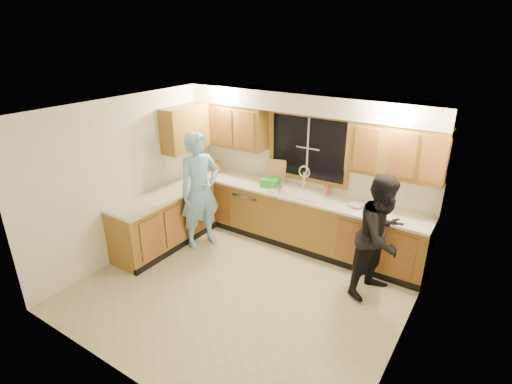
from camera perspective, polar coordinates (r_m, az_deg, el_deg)
floor at (r=5.77m, az=-1.96°, el=-13.74°), size 4.20×4.20×0.00m
ceiling at (r=4.74m, az=-2.36°, el=11.40°), size 4.20×4.20×0.00m
wall_back at (r=6.66m, az=7.33°, el=3.38°), size 4.20×0.00×4.20m
wall_left at (r=6.49m, az=-17.48°, el=1.98°), size 0.00×3.80×3.80m
wall_right at (r=4.40m, az=21.06°, el=-8.58°), size 0.00×3.80×3.80m
base_cabinets_back at (r=6.72m, az=5.86°, el=-3.85°), size 4.20×0.60×0.88m
base_cabinets_left at (r=6.80m, az=-12.82°, el=-4.00°), size 0.60×1.90×0.88m
countertop_back at (r=6.52m, az=5.95°, el=-0.28°), size 4.20×0.63×0.04m
countertop_left at (r=6.61m, az=-13.07°, el=-0.46°), size 0.63×1.90×0.04m
upper_cabinets_left at (r=7.08m, az=-3.56°, el=9.52°), size 1.35×0.33×0.75m
upper_cabinets_right at (r=5.89m, az=19.44°, el=5.57°), size 1.35×0.33×0.75m
upper_cabinets_return at (r=6.94m, az=-10.06°, el=8.95°), size 0.33×0.90×0.75m
soffit at (r=6.23m, az=7.11°, el=12.54°), size 4.20×0.35×0.30m
window_frame at (r=6.55m, az=7.45°, el=6.25°), size 1.44×0.03×1.14m
sink at (r=6.55m, az=6.02°, el=-0.50°), size 0.86×0.52×0.57m
dishwasher at (r=7.11m, az=-0.26°, el=-2.45°), size 0.60×0.56×0.82m
stove at (r=6.47m, az=-16.41°, el=-5.75°), size 0.58×0.75×0.90m
man at (r=6.50m, az=-8.02°, el=0.18°), size 0.68×0.82×1.93m
woman at (r=5.53m, az=17.46°, el=-6.10°), size 0.89×1.00×1.72m
knife_block at (r=7.37m, az=-5.60°, el=3.57°), size 0.13×0.11×0.22m
cutting_board at (r=6.87m, az=3.05°, el=2.99°), size 0.32×0.19×0.40m
dish_crate at (r=6.74m, az=2.08°, el=1.40°), size 0.33×0.32×0.13m
soap_bottle at (r=6.48m, az=10.12°, el=0.44°), size 0.11×0.11×0.19m
bowl at (r=6.14m, az=14.17°, el=-1.89°), size 0.26×0.26×0.05m
can_left at (r=6.41m, az=3.46°, el=0.21°), size 0.09×0.09×0.13m
can_right at (r=6.50m, az=3.54°, el=0.51°), size 0.07×0.07×0.12m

